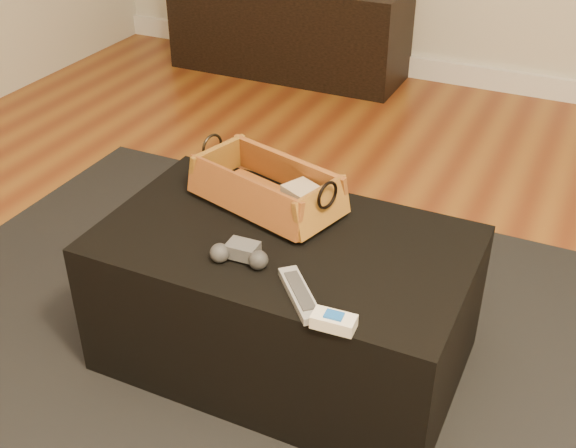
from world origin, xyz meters
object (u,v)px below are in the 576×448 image
at_px(silver_remote, 300,294).
at_px(wicker_basket, 267,189).
at_px(ottoman, 285,300).
at_px(tv_remote, 257,196).
at_px(game_controller, 240,254).
at_px(media_cabinet, 289,27).
at_px(cream_gadget, 334,321).

bearing_deg(silver_remote, wicker_basket, 126.84).
xyz_separation_m(ottoman, tv_remote, (-0.15, 0.12, 0.24)).
bearing_deg(game_controller, media_cabinet, 112.48).
xyz_separation_m(tv_remote, game_controller, (0.09, -0.27, -0.00)).
bearing_deg(tv_remote, ottoman, -30.29).
relative_size(media_cabinet, wicker_basket, 2.73).
distance_m(ottoman, tv_remote, 0.31).
bearing_deg(silver_remote, ottoman, 123.47).
bearing_deg(game_controller, tv_remote, 108.90).
relative_size(game_controller, cream_gadget, 1.56).
height_order(game_controller, silver_remote, game_controller).
relative_size(game_controller, silver_remote, 0.87).
distance_m(game_controller, cream_gadget, 0.34).
relative_size(tv_remote, cream_gadget, 2.27).
relative_size(media_cabinet, cream_gadget, 12.95).
xyz_separation_m(wicker_basket, cream_gadget, (0.38, -0.42, -0.04)).
bearing_deg(game_controller, wicker_basket, 103.46).
xyz_separation_m(ottoman, silver_remote, (0.14, -0.22, 0.22)).
xyz_separation_m(media_cabinet, ottoman, (1.03, -2.21, -0.04)).
distance_m(media_cabinet, tv_remote, 2.27).
bearing_deg(media_cabinet, silver_remote, -64.22).
distance_m(tv_remote, game_controller, 0.29).
bearing_deg(wicker_basket, cream_gadget, -47.90).
distance_m(media_cabinet, wicker_basket, 2.28).
distance_m(media_cabinet, silver_remote, 2.70).
height_order(media_cabinet, ottoman, media_cabinet).
distance_m(ottoman, silver_remote, 0.34).
xyz_separation_m(tv_remote, cream_gadget, (0.40, -0.41, -0.01)).
bearing_deg(media_cabinet, game_controller, -67.52).
bearing_deg(wicker_basket, game_controller, -76.54).
distance_m(ottoman, cream_gadget, 0.44).
bearing_deg(wicker_basket, silver_remote, -53.16).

